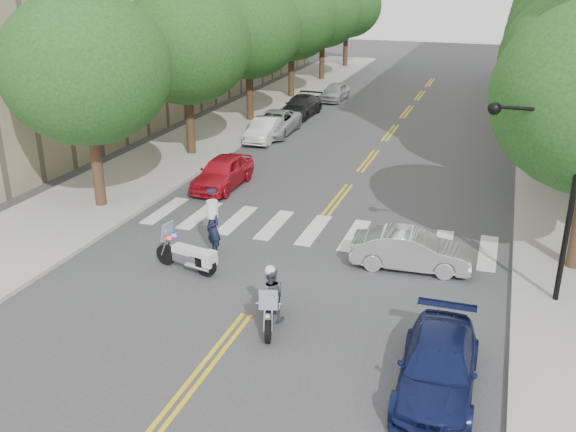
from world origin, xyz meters
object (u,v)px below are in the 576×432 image
at_px(motorcycle_police, 271,298).
at_px(officer_standing, 213,229).
at_px(sedan_blue, 438,367).
at_px(convertible, 411,250).
at_px(motorcycle_parked, 190,256).

xyz_separation_m(motorcycle_police, officer_standing, (-3.42, 3.67, 0.12)).
bearing_deg(motorcycle_police, sedan_blue, 146.48).
bearing_deg(sedan_blue, officer_standing, 146.08).
xyz_separation_m(convertible, sedan_blue, (1.56, -6.22, -0.01)).
height_order(motorcycle_police, convertible, motorcycle_police).
bearing_deg(sedan_blue, motorcycle_parked, 154.43).
height_order(motorcycle_parked, sedan_blue, motorcycle_parked).
relative_size(motorcycle_police, convertible, 0.57).
bearing_deg(motorcycle_parked, sedan_blue, -102.65).
xyz_separation_m(motorcycle_parked, sedan_blue, (8.15, -3.69, 0.10)).
bearing_deg(officer_standing, motorcycle_police, -8.60).
xyz_separation_m(motorcycle_police, sedan_blue, (4.61, -1.48, -0.18)).
bearing_deg(convertible, motorcycle_parked, 106.98).
xyz_separation_m(motorcycle_police, motorcycle_parked, (-3.54, 2.21, -0.28)).
xyz_separation_m(officer_standing, sedan_blue, (8.03, -5.15, -0.30)).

